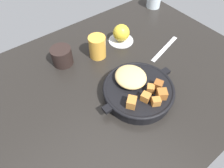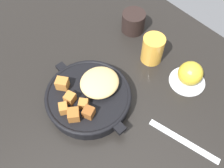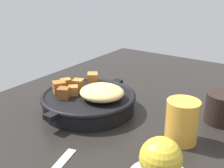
{
  "view_description": "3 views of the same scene",
  "coord_description": "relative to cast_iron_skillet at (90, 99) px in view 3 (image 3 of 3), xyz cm",
  "views": [
    {
      "loc": [
        -25.69,
        -35.81,
        53.36
      ],
      "look_at": [
        -1.2,
        -3.37,
        3.35
      ],
      "focal_mm": 31.44,
      "sensor_mm": 36.0,
      "label": 1
    },
    {
      "loc": [
        33.95,
        -27.74,
        60.6
      ],
      "look_at": [
        5.8,
        -3.06,
        3.53
      ],
      "focal_mm": 39.91,
      "sensor_mm": 36.0,
      "label": 2
    },
    {
      "loc": [
        53.16,
        30.57,
        30.88
      ],
      "look_at": [
        3.3,
        -3.94,
        7.92
      ],
      "focal_mm": 45.22,
      "sensor_mm": 36.0,
      "label": 3
    }
  ],
  "objects": [
    {
      "name": "red_apple",
      "position": [
        13.54,
        25.46,
        1.16
      ],
      "size": [
        6.95,
        6.95,
        6.95
      ],
      "primitive_type": "sphere",
      "color": "gold",
      "rests_on": "saucer_plate"
    },
    {
      "name": "coffee_mug_dark",
      "position": [
        -12.39,
        28.36,
        0.49
      ],
      "size": [
        7.65,
        7.65,
        6.81
      ],
      "primitive_type": "cylinder",
      "color": "black",
      "rests_on": "ground_plane"
    },
    {
      "name": "juice_glass_amber",
      "position": [
        0.5,
        23.81,
        1.46
      ],
      "size": [
        6.52,
        6.52,
        8.74
      ],
      "primitive_type": "cylinder",
      "color": "gold",
      "rests_on": "ground_plane"
    },
    {
      "name": "ground_plane",
      "position": [
        -4.33,
        9.92,
        -4.11
      ],
      "size": [
        112.13,
        77.24,
        2.4
      ],
      "primitive_type": "cube",
      "color": "black"
    },
    {
      "name": "cast_iron_skillet",
      "position": [
        0.0,
        0.0,
        0.0
      ],
      "size": [
        27.5,
        23.2,
        7.31
      ],
      "color": "black",
      "rests_on": "ground_plane"
    }
  ]
}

